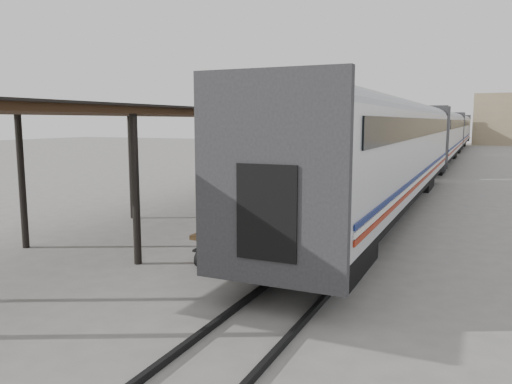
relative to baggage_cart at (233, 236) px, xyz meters
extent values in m
plane|color=slate|center=(-0.75, 0.59, -0.65)|extent=(160.00, 160.00, 0.00)
cube|color=silver|center=(2.45, 8.59, 1.95)|extent=(3.00, 24.00, 2.90)
cube|color=#28282B|center=(2.45, -3.31, 1.95)|extent=(3.04, 0.22, 3.50)
cube|color=black|center=(0.93, 8.59, 2.85)|extent=(0.04, 22.08, 0.65)
cube|color=black|center=(2.45, 8.59, 0.25)|extent=(2.55, 23.04, 0.50)
cube|color=silver|center=(2.45, 34.59, 1.95)|extent=(3.00, 24.00, 2.90)
cube|color=#28282B|center=(2.45, 22.69, 1.95)|extent=(3.04, 0.22, 3.50)
cube|color=black|center=(0.93, 34.59, 2.85)|extent=(0.04, 22.08, 0.65)
cube|color=black|center=(2.45, 34.59, 0.25)|extent=(2.55, 23.04, 0.50)
cube|color=silver|center=(2.45, 60.59, 1.95)|extent=(3.00, 24.00, 2.90)
cube|color=#28282B|center=(2.45, 48.69, 1.95)|extent=(3.04, 0.22, 3.50)
cube|color=black|center=(0.93, 60.59, 2.85)|extent=(0.04, 22.08, 0.65)
cube|color=black|center=(2.45, 60.59, 0.25)|extent=(2.55, 23.04, 0.50)
cube|color=black|center=(1.20, 0.09, 1.50)|extent=(0.50, 1.70, 2.00)
imported|color=beige|center=(1.20, 0.09, 1.36)|extent=(0.72, 0.89, 1.72)
cube|color=olive|center=(0.80, -0.06, 0.75)|extent=(0.57, 0.25, 0.42)
cube|color=#422B19|center=(-4.15, 24.59, 3.35)|extent=(4.60, 64.00, 0.18)
cube|color=black|center=(-4.15, 24.59, 3.47)|extent=(4.90, 64.30, 0.06)
cylinder|color=black|center=(-6.20, 24.59, 1.35)|extent=(0.20, 0.20, 4.00)
cylinder|color=black|center=(-6.20, 55.59, 1.35)|extent=(0.20, 0.20, 4.00)
cylinder|color=black|center=(-2.10, 24.59, 1.35)|extent=(0.20, 0.20, 4.00)
cylinder|color=black|center=(-2.10, 55.59, 1.35)|extent=(0.20, 0.20, 4.00)
cube|color=black|center=(1.73, 34.59, -0.59)|extent=(0.10, 150.00, 0.12)
cube|color=black|center=(3.17, 34.59, -0.59)|extent=(0.10, 150.00, 0.12)
cube|color=tan|center=(-10.75, 82.59, 2.35)|extent=(12.00, 8.00, 6.00)
cube|color=brown|center=(0.00, 0.00, 0.15)|extent=(1.27, 2.41, 0.12)
cube|color=black|center=(0.00, 0.00, -0.20)|extent=(1.17, 2.31, 0.06)
cylinder|color=black|center=(-0.51, -0.95, -0.45)|extent=(0.08, 0.40, 0.40)
cylinder|color=black|center=(0.49, -0.95, -0.45)|extent=(0.08, 0.40, 0.40)
cylinder|color=black|center=(-0.49, 0.95, -0.45)|extent=(0.08, 0.40, 0.40)
cylinder|color=black|center=(0.51, 0.95, -0.45)|extent=(0.08, 0.40, 0.40)
cube|color=#3E3E41|center=(-0.22, 0.58, 0.33)|extent=(0.68, 0.48, 0.23)
cube|color=olive|center=(0.34, 0.73, 0.32)|extent=(0.69, 0.56, 0.22)
cube|color=black|center=(-0.29, 0.01, 0.35)|extent=(0.69, 0.50, 0.27)
cube|color=#3D4429|center=(0.24, 0.14, 0.31)|extent=(0.56, 0.41, 0.20)
cube|color=#45271B|center=(-0.17, 0.45, 0.53)|extent=(0.56, 0.41, 0.20)
cube|color=olive|center=(-0.30, 0.03, 0.56)|extent=(0.55, 0.40, 0.21)
cube|color=maroon|center=(-2.38, 19.24, -0.06)|extent=(1.37, 1.82, 0.97)
cube|color=maroon|center=(-2.49, 19.65, 0.59)|extent=(1.06, 0.87, 0.38)
cylinder|color=black|center=(-2.63, 18.55, -0.45)|extent=(0.23, 0.41, 0.39)
cylinder|color=black|center=(-1.80, 18.78, -0.45)|extent=(0.23, 0.41, 0.39)
cylinder|color=black|center=(-2.95, 19.69, -0.45)|extent=(0.23, 0.41, 0.39)
cylinder|color=black|center=(-2.12, 19.92, -0.45)|extent=(0.23, 0.41, 0.39)
imported|color=navy|center=(0.25, -0.65, 1.03)|extent=(0.59, 0.70, 1.64)
imported|color=black|center=(-4.42, 12.44, 0.24)|extent=(1.06, 0.48, 1.79)
camera|label=1|loc=(6.02, -11.71, 3.08)|focal=35.00mm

